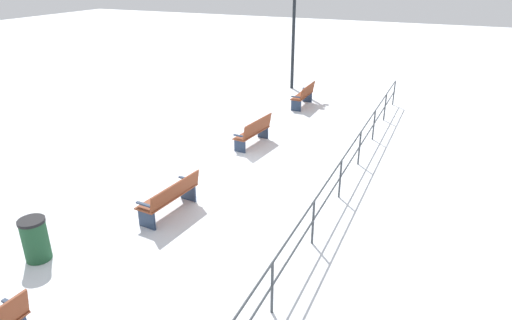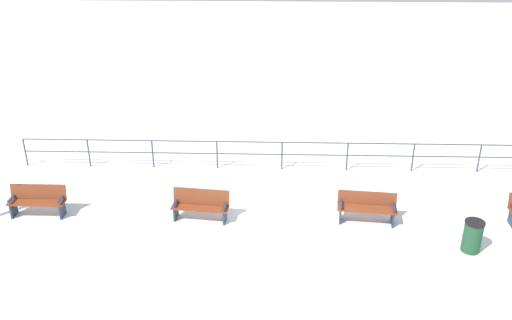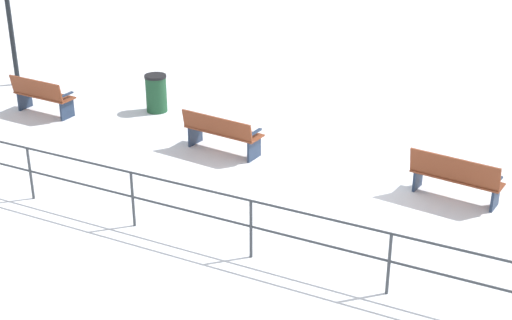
{
  "view_description": "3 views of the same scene",
  "coord_description": "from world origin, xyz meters",
  "px_view_note": "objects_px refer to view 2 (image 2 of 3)",
  "views": [
    {
      "loc": [
        -5.64,
        10.08,
        5.4
      ],
      "look_at": [
        -1.45,
        0.67,
        0.94
      ],
      "focal_mm": 31.57,
      "sensor_mm": 36.0,
      "label": 1
    },
    {
      "loc": [
        13.87,
        -0.34,
        8.43
      ],
      "look_at": [
        -2.42,
        -0.87,
        0.82
      ],
      "focal_mm": 38.52,
      "sensor_mm": 36.0,
      "label": 2
    },
    {
      "loc": [
        -12.74,
        -4.79,
        6.48
      ],
      "look_at": [
        -1.38,
        0.96,
        0.67
      ],
      "focal_mm": 53.43,
      "sensor_mm": 36.0,
      "label": 3
    }
  ],
  "objects_px": {
    "bench_third": "(367,207)",
    "trash_bin": "(472,236)",
    "bench_nearest": "(38,200)",
    "bench_second": "(201,205)"
  },
  "relations": [
    {
      "from": "bench_nearest",
      "to": "bench_third",
      "type": "bearing_deg",
      "value": 89.57
    },
    {
      "from": "bench_third",
      "to": "bench_second",
      "type": "bearing_deg",
      "value": -84.0
    },
    {
      "from": "bench_third",
      "to": "trash_bin",
      "type": "distance_m",
      "value": 2.94
    },
    {
      "from": "bench_nearest",
      "to": "bench_third",
      "type": "xyz_separation_m",
      "value": [
        0.04,
        9.69,
        -0.03
      ]
    },
    {
      "from": "bench_second",
      "to": "bench_nearest",
      "type": "bearing_deg",
      "value": -84.59
    },
    {
      "from": "trash_bin",
      "to": "bench_nearest",
      "type": "bearing_deg",
      "value": -96.85
    },
    {
      "from": "bench_third",
      "to": "trash_bin",
      "type": "bearing_deg",
      "value": 66.5
    },
    {
      "from": "bench_third",
      "to": "trash_bin",
      "type": "height_order",
      "value": "trash_bin"
    },
    {
      "from": "bench_third",
      "to": "bench_nearest",
      "type": "bearing_deg",
      "value": -84.71
    },
    {
      "from": "bench_second",
      "to": "trash_bin",
      "type": "relative_size",
      "value": 1.91
    }
  ]
}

